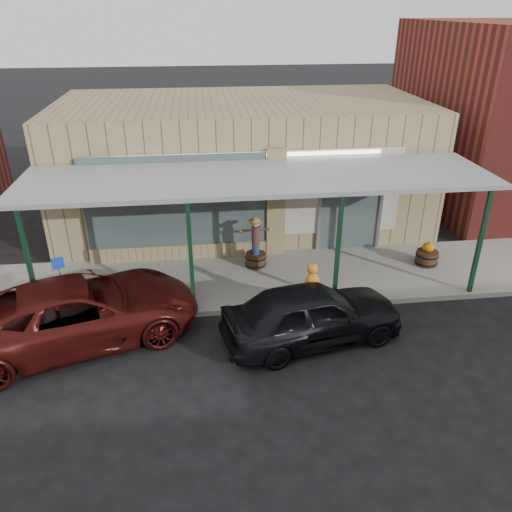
{
  "coord_description": "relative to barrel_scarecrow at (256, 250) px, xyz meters",
  "views": [
    {
      "loc": [
        -1.51,
        -8.55,
        6.98
      ],
      "look_at": [
        -0.18,
        2.6,
        1.32
      ],
      "focal_mm": 35.0,
      "sensor_mm": 36.0,
      "label": 1
    }
  ],
  "objects": [
    {
      "name": "storefront",
      "position": [
        -0.01,
        3.89,
        1.42
      ],
      "size": [
        12.0,
        6.25,
        4.2
      ],
      "color": "#93835A",
      "rests_on": "ground"
    },
    {
      "name": "barrel_scarecrow",
      "position": [
        0.0,
        0.0,
        0.0
      ],
      "size": [
        0.93,
        0.71,
        1.53
      ],
      "rotation": [
        0.0,
        0.0,
        -0.22
      ],
      "color": "#472B1C",
      "rests_on": "sidewalk"
    },
    {
      "name": "sidewalk",
      "position": [
        -0.01,
        -0.68,
        -0.59
      ],
      "size": [
        40.0,
        3.2,
        0.15
      ],
      "primitive_type": "cube",
      "color": "gray",
      "rests_on": "ground"
    },
    {
      "name": "block_buildings_near",
      "position": [
        2.0,
        4.92,
        3.1
      ],
      "size": [
        61.0,
        8.0,
        8.0
      ],
      "color": "maroon",
      "rests_on": "ground"
    },
    {
      "name": "barrel_pumpkin",
      "position": [
        4.99,
        -0.5,
        -0.25
      ],
      "size": [
        0.74,
        0.74,
        0.74
      ],
      "rotation": [
        0.0,
        0.0,
        0.2
      ],
      "color": "#472B1C",
      "rests_on": "sidewalk"
    },
    {
      "name": "parked_sedan",
      "position": [
        0.88,
        -3.52,
        0.04
      ],
      "size": [
        4.4,
        2.49,
        1.58
      ],
      "rotation": [
        0.0,
        0.0,
        1.78
      ],
      "color": "black",
      "rests_on": "ground"
    },
    {
      "name": "ground",
      "position": [
        -0.01,
        -4.28,
        -0.67
      ],
      "size": [
        120.0,
        120.0,
        0.0
      ],
      "primitive_type": "plane",
      "color": "black",
      "rests_on": "ground"
    },
    {
      "name": "awning",
      "position": [
        -0.01,
        -0.71,
        2.34
      ],
      "size": [
        12.0,
        3.0,
        3.04
      ],
      "color": "gray",
      "rests_on": "ground"
    },
    {
      "name": "car_maroon",
      "position": [
        -4.36,
        -2.86,
        0.07
      ],
      "size": [
        5.83,
        3.95,
        1.48
      ],
      "primitive_type": "imported",
      "rotation": [
        0.0,
        0.0,
        1.88
      ],
      "color": "#44100D",
      "rests_on": "ground"
    },
    {
      "name": "handicap_sign",
      "position": [
        -5.01,
        -1.69,
        0.39
      ],
      "size": [
        0.28,
        0.13,
        1.41
      ],
      "rotation": [
        0.0,
        0.0,
        0.4
      ],
      "color": "gray",
      "rests_on": "sidewalk"
    }
  ]
}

